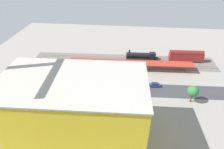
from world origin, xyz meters
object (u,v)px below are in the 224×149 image
parked_car_2 (123,83)px  street_tree_3 (70,81)px  street_tree_0 (130,89)px  box_truck_1 (55,98)px  street_tree_1 (193,91)px  street_tree_2 (94,82)px  parked_car_0 (155,85)px  passenger_coach (186,56)px  construction_building (76,112)px  parked_car_3 (107,82)px  street_tree_4 (82,86)px  traffic_light (104,86)px  box_truck_2 (130,103)px  parked_car_1 (138,83)px  locomotive (142,56)px  platform_canopy_near (130,63)px  parked_car_4 (92,81)px  street_tree_5 (121,86)px  box_truck_0 (68,100)px

parked_car_2 → street_tree_3: bearing=22.6°
parked_car_2 → street_tree_0: size_ratio=0.56×
box_truck_1 → street_tree_1: size_ratio=1.31×
street_tree_2 → street_tree_3: 9.14m
parked_car_0 → street_tree_1: (-12.82, 8.36, 4.12)m
passenger_coach → construction_building: 68.55m
parked_car_3 → street_tree_4: (8.51, 8.85, 4.11)m
street_tree_3 → traffic_light: (-13.09, -0.03, -1.44)m
parked_car_3 → box_truck_2: (-10.31, 13.18, 0.95)m
passenger_coach → street_tree_3: 60.40m
parked_car_1 → street_tree_3: size_ratio=0.52×
street_tree_0 → street_tree_2: street_tree_2 is taller
parked_car_2 → box_truck_2: bearing=104.1°
locomotive → street_tree_2: (19.94, 31.22, 3.77)m
platform_canopy_near → parked_car_4: 20.72m
street_tree_5 → traffic_light: size_ratio=1.04×
street_tree_1 → street_tree_2: size_ratio=0.81×
parked_car_2 → parked_car_3: 6.90m
street_tree_1 → street_tree_2: street_tree_2 is taller
parked_car_4 → street_tree_5: size_ratio=0.61×
platform_canopy_near → street_tree_1: (-23.70, 21.31, 1.19)m
box_truck_2 → street_tree_3: street_tree_3 is taller
box_truck_0 → parked_car_1: bearing=-150.5°
street_tree_5 → street_tree_0: bearing=165.2°
construction_building → traffic_light: size_ratio=5.52×
street_tree_4 → parked_car_0: bearing=-162.7°
passenger_coach → parked_car_1: passenger_coach is taller
street_tree_0 → street_tree_1: size_ratio=1.15×
locomotive → parked_car_0: locomotive is taller
parked_car_0 → street_tree_5: size_ratio=0.64×
parked_car_3 → street_tree_3: bearing=31.2°
construction_building → traffic_light: construction_building is taller
parked_car_2 → parked_car_1: bearing=-176.5°
traffic_light → street_tree_5: bearing=179.9°
parked_car_1 → street_tree_5: street_tree_5 is taller
street_tree_1 → street_tree_5: size_ratio=0.98×
parked_car_0 → parked_car_2: parked_car_0 is taller
box_truck_1 → street_tree_4: size_ratio=1.25×
parked_car_2 → traffic_light: 11.47m
street_tree_0 → box_truck_1: bearing=8.5°
locomotive → street_tree_4: size_ratio=2.28×
parked_car_3 → street_tree_0: bearing=138.5°
street_tree_5 → box_truck_1: bearing=11.9°
parked_car_4 → street_tree_4: size_ratio=0.60×
locomotive → parked_car_4: (22.44, 23.67, -1.05)m
box_truck_2 → street_tree_5: street_tree_5 is taller
parked_car_0 → parked_car_1: 6.89m
street_tree_2 → street_tree_4: size_ratio=1.19×
construction_building → traffic_light: (-4.87, -20.95, -6.05)m
parked_car_1 → construction_building: 36.30m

